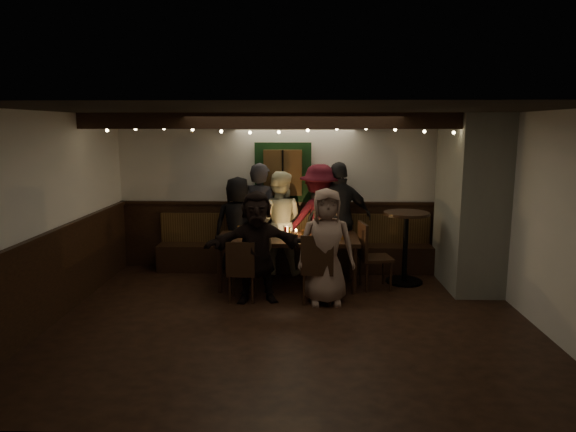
{
  "coord_description": "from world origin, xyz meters",
  "views": [
    {
      "loc": [
        0.13,
        -6.19,
        2.42
      ],
      "look_at": [
        -0.09,
        1.6,
        1.05
      ],
      "focal_mm": 32.0,
      "sensor_mm": 36.0,
      "label": 1
    }
  ],
  "objects_px": {
    "high_top": "(406,238)",
    "person_a": "(238,225)",
    "person_g": "(326,247)",
    "dining_table": "(288,241)",
    "chair_end": "(370,252)",
    "person_f": "(257,247)",
    "person_d": "(319,219)",
    "person_b": "(260,218)",
    "person_c": "(279,223)",
    "person_e": "(340,219)",
    "chair_near_right": "(318,265)",
    "chair_near_left": "(242,268)"
  },
  "relations": [
    {
      "from": "dining_table",
      "to": "person_a",
      "type": "xyz_separation_m",
      "value": [
        -0.84,
        0.73,
        0.11
      ]
    },
    {
      "from": "chair_near_right",
      "to": "person_f",
      "type": "bearing_deg",
      "value": 173.8
    },
    {
      "from": "person_b",
      "to": "person_f",
      "type": "height_order",
      "value": "person_b"
    },
    {
      "from": "chair_end",
      "to": "person_e",
      "type": "bearing_deg",
      "value": 116.74
    },
    {
      "from": "chair_near_right",
      "to": "person_g",
      "type": "height_order",
      "value": "person_g"
    },
    {
      "from": "person_d",
      "to": "person_e",
      "type": "height_order",
      "value": "person_e"
    },
    {
      "from": "person_d",
      "to": "person_f",
      "type": "distance_m",
      "value": 1.72
    },
    {
      "from": "person_d",
      "to": "person_a",
      "type": "bearing_deg",
      "value": -16.49
    },
    {
      "from": "chair_end",
      "to": "high_top",
      "type": "xyz_separation_m",
      "value": [
        0.59,
        0.32,
        0.14
      ]
    },
    {
      "from": "chair_end",
      "to": "person_g",
      "type": "xyz_separation_m",
      "value": [
        -0.69,
        -0.67,
        0.23
      ]
    },
    {
      "from": "person_c",
      "to": "person_d",
      "type": "xyz_separation_m",
      "value": [
        0.66,
        0.04,
        0.05
      ]
    },
    {
      "from": "person_a",
      "to": "person_g",
      "type": "relative_size",
      "value": 1.0
    },
    {
      "from": "person_c",
      "to": "person_a",
      "type": "bearing_deg",
      "value": 6.84
    },
    {
      "from": "person_b",
      "to": "person_g",
      "type": "bearing_deg",
      "value": 148.18
    },
    {
      "from": "person_b",
      "to": "person_e",
      "type": "relative_size",
      "value": 0.99
    },
    {
      "from": "chair_near_right",
      "to": "person_e",
      "type": "xyz_separation_m",
      "value": [
        0.4,
        1.5,
        0.38
      ]
    },
    {
      "from": "dining_table",
      "to": "person_g",
      "type": "xyz_separation_m",
      "value": [
        0.55,
        -0.77,
        0.11
      ]
    },
    {
      "from": "dining_table",
      "to": "person_d",
      "type": "height_order",
      "value": "person_d"
    },
    {
      "from": "person_a",
      "to": "person_f",
      "type": "distance_m",
      "value": 1.51
    },
    {
      "from": "chair_end",
      "to": "person_b",
      "type": "distance_m",
      "value": 1.93
    },
    {
      "from": "person_a",
      "to": "high_top",
      "type": "bearing_deg",
      "value": 159.45
    },
    {
      "from": "chair_near_right",
      "to": "person_c",
      "type": "distance_m",
      "value": 1.65
    },
    {
      "from": "person_c",
      "to": "person_g",
      "type": "relative_size",
      "value": 1.06
    },
    {
      "from": "dining_table",
      "to": "person_a",
      "type": "distance_m",
      "value": 1.12
    },
    {
      "from": "chair_end",
      "to": "person_f",
      "type": "distance_m",
      "value": 1.76
    },
    {
      "from": "chair_near_right",
      "to": "person_c",
      "type": "relative_size",
      "value": 0.57
    },
    {
      "from": "person_c",
      "to": "person_d",
      "type": "distance_m",
      "value": 0.67
    },
    {
      "from": "chair_near_left",
      "to": "person_f",
      "type": "bearing_deg",
      "value": 12.5
    },
    {
      "from": "person_e",
      "to": "person_c",
      "type": "bearing_deg",
      "value": -14.78
    },
    {
      "from": "person_d",
      "to": "person_g",
      "type": "distance_m",
      "value": 1.52
    },
    {
      "from": "chair_end",
      "to": "person_e",
      "type": "xyz_separation_m",
      "value": [
        -0.4,
        0.79,
        0.36
      ]
    },
    {
      "from": "chair_near_left",
      "to": "person_e",
      "type": "distance_m",
      "value": 2.1
    },
    {
      "from": "person_c",
      "to": "person_d",
      "type": "bearing_deg",
      "value": -166.64
    },
    {
      "from": "dining_table",
      "to": "person_c",
      "type": "height_order",
      "value": "person_c"
    },
    {
      "from": "high_top",
      "to": "person_a",
      "type": "relative_size",
      "value": 0.69
    },
    {
      "from": "person_b",
      "to": "high_top",
      "type": "bearing_deg",
      "value": -168.72
    },
    {
      "from": "chair_end",
      "to": "person_e",
      "type": "relative_size",
      "value": 0.54
    },
    {
      "from": "chair_end",
      "to": "person_b",
      "type": "xyz_separation_m",
      "value": [
        -1.71,
        0.84,
        0.35
      ]
    },
    {
      "from": "high_top",
      "to": "person_g",
      "type": "xyz_separation_m",
      "value": [
        -1.28,
        -0.99,
        0.09
      ]
    },
    {
      "from": "person_a",
      "to": "person_c",
      "type": "bearing_deg",
      "value": 167.61
    },
    {
      "from": "person_c",
      "to": "chair_end",
      "type": "bearing_deg",
      "value": 159.86
    },
    {
      "from": "person_c",
      "to": "person_f",
      "type": "distance_m",
      "value": 1.44
    },
    {
      "from": "chair_near_left",
      "to": "person_d",
      "type": "distance_m",
      "value": 1.92
    },
    {
      "from": "chair_near_right",
      "to": "person_b",
      "type": "distance_m",
      "value": 1.83
    },
    {
      "from": "person_g",
      "to": "person_a",
      "type": "bearing_deg",
      "value": 127.89
    },
    {
      "from": "high_top",
      "to": "person_a",
      "type": "xyz_separation_m",
      "value": [
        -2.66,
        0.52,
        0.1
      ]
    },
    {
      "from": "person_e",
      "to": "person_b",
      "type": "bearing_deg",
      "value": -16.65
    },
    {
      "from": "chair_end",
      "to": "person_d",
      "type": "relative_size",
      "value": 0.56
    },
    {
      "from": "chair_near_right",
      "to": "chair_near_left",
      "type": "bearing_deg",
      "value": 177.58
    },
    {
      "from": "dining_table",
      "to": "high_top",
      "type": "bearing_deg",
      "value": 6.7
    }
  ]
}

